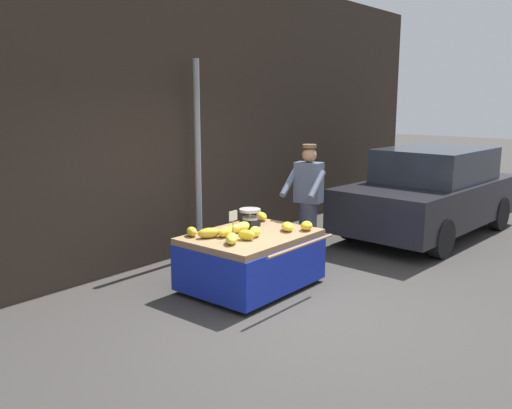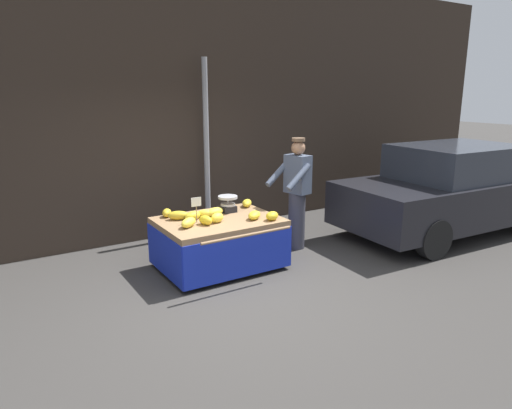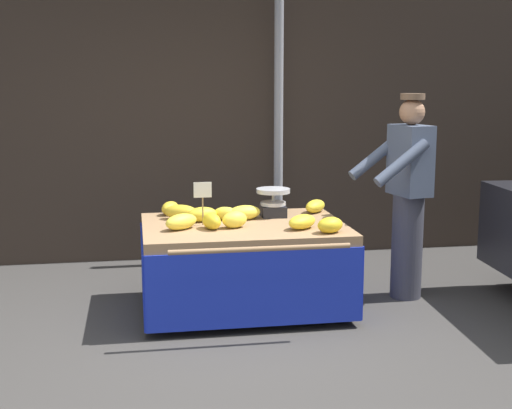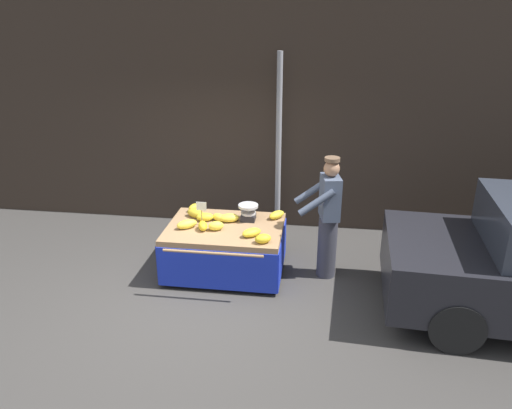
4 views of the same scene
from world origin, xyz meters
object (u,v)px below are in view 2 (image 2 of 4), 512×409
Objects in this scene: weighing_scale at (228,204)px; vendor_person at (297,193)px; banana_bunch_3 at (167,213)px; banana_bunch_8 at (215,212)px; banana_cart at (219,232)px; banana_bunch_4 at (272,216)px; banana_bunch_9 at (254,215)px; banana_bunch_10 at (206,220)px; banana_bunch_1 at (188,222)px; banana_bunch_7 at (217,218)px; banana_bunch_5 at (193,216)px; parked_car at (450,190)px; banana_bunch_2 at (178,215)px; banana_bunch_6 at (247,203)px; price_sign at (196,204)px; street_pole at (207,149)px; banana_bunch_0 at (205,213)px.

vendor_person is at bearing -8.40° from weighing_scale.
banana_bunch_8 is at bearing -28.21° from banana_bunch_3.
banana_cart is 5.85× the size of banana_bunch_8.
banana_bunch_4 is at bearing -47.40° from banana_bunch_8.
banana_bunch_9 is 0.69m from banana_bunch_10.
banana_bunch_1 is 0.41m from banana_bunch_7.
banana_bunch_9 is at bearing 134.93° from banana_bunch_4.
parked_car is at bearing -10.32° from banana_bunch_5.
banana_bunch_10 reaches higher than banana_bunch_4.
banana_bunch_2 is 1.16m from banana_bunch_6.
weighing_scale is at bearing 113.04° from banana_bunch_4.
banana_bunch_7 is at bearing -133.68° from weighing_scale.
weighing_scale is 0.55m from banana_bunch_7.
price_sign is 1.25× the size of banana_bunch_9.
price_sign is 4.47m from parked_car.
banana_bunch_7 reaches higher than banana_bunch_9.
banana_bunch_2 is (-1.06, -1.25, -0.69)m from street_pole.
banana_bunch_7 is 0.76× the size of banana_bunch_9.
street_pole is at bearing 89.93° from banana_bunch_4.
banana_bunch_6 reaches higher than banana_cart.
banana_bunch_10 is at bearing -114.64° from banana_bunch_0.
banana_bunch_1 is 0.23m from banana_bunch_10.
banana_bunch_9 is (0.38, -0.43, -0.00)m from banana_bunch_8.
banana_cart is at bearing -55.82° from banana_bunch_0.
banana_bunch_8 reaches higher than banana_bunch_9.
banana_cart is 0.40× the size of parked_car.
weighing_scale is 1.04× the size of banana_bunch_6.
banana_bunch_6 is (1.18, 0.51, -0.01)m from banana_bunch_1.
price_sign is 1.02m from banana_bunch_4.
price_sign reaches higher than banana_bunch_3.
street_pole is 1.73m from vendor_person.
vendor_person is at bearing -2.91° from banana_bunch_8.
banana_bunch_1 reaches higher than banana_bunch_3.
vendor_person is at bearing 19.96° from banana_bunch_9.
banana_bunch_1 is 0.61m from banana_bunch_8.
banana_bunch_1 reaches higher than banana_bunch_0.
banana_bunch_2 is 0.46m from banana_bunch_10.
vendor_person is (1.39, 0.09, 0.35)m from banana_cart.
banana_bunch_1 is at bearing -84.98° from banana_bunch_3.
price_sign is 1.67× the size of banana_bunch_3.
banana_bunch_5 is 0.31m from banana_bunch_10.
banana_bunch_6 is 0.16× the size of vendor_person.
banana_bunch_4 is at bearing -90.07° from street_pole.
weighing_scale reaches higher than banana_bunch_6.
banana_bunch_6 is at bearing 33.84° from banana_bunch_7.
banana_cart is 0.42m from banana_bunch_5.
banana_bunch_9 is (-0.27, -0.64, 0.00)m from banana_bunch_6.
street_pole is 1.83m from price_sign.
price_sign is at bearing 159.89° from banana_bunch_9.
banana_bunch_0 is 0.97× the size of banana_bunch_4.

